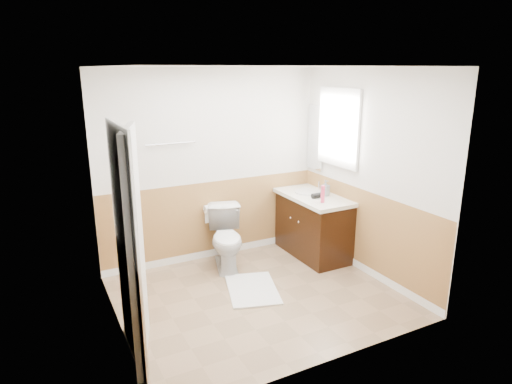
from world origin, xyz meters
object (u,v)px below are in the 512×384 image
bath_mat (252,289)px  vanity_cabinet (313,227)px  toilet (227,238)px  lotion_bottle (323,194)px  soap_dispenser (325,188)px

bath_mat → vanity_cabinet: 1.38m
toilet → lotion_bottle: (1.11, -0.51, 0.57)m
toilet → lotion_bottle: bearing=-7.6°
bath_mat → lotion_bottle: (1.11, 0.22, 0.95)m
toilet → lotion_bottle: size_ratio=3.52×
toilet → vanity_cabinet: bearing=8.4°
soap_dispenser → bath_mat: bearing=-160.7°
vanity_cabinet → soap_dispenser: size_ratio=5.30×
bath_mat → soap_dispenser: bearing=19.3°
toilet → soap_dispenser: soap_dispenser is taller
vanity_cabinet → soap_dispenser: soap_dispenser is taller
vanity_cabinet → toilet: bearing=171.5°
bath_mat → lotion_bottle: lotion_bottle is taller
toilet → vanity_cabinet: size_ratio=0.70×
toilet → soap_dispenser: size_ratio=3.73×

